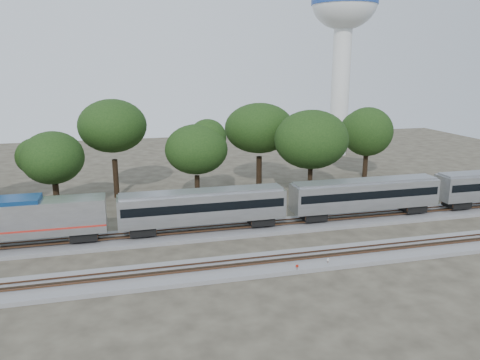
% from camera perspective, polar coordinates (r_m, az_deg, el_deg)
% --- Properties ---
extents(ground, '(160.00, 160.00, 0.00)m').
position_cam_1_polar(ground, '(48.29, -1.82, -8.92)').
color(ground, '#383328').
rests_on(ground, ground).
extents(track_far, '(160.00, 5.00, 0.73)m').
position_cam_1_polar(track_far, '(53.68, -3.22, -6.30)').
color(track_far, slate).
rests_on(track_far, ground).
extents(track_near, '(160.00, 5.00, 0.73)m').
position_cam_1_polar(track_near, '(44.64, -0.69, -10.61)').
color(track_near, slate).
rests_on(track_near, ground).
extents(train, '(116.67, 3.34, 4.92)m').
position_cam_1_polar(train, '(64.59, 22.91, -0.96)').
color(train, silver).
rests_on(train, ground).
extents(switch_stand_red, '(0.29, 0.08, 0.90)m').
position_cam_1_polar(switch_stand_red, '(43.97, 6.97, -10.58)').
color(switch_stand_red, '#512D19').
rests_on(switch_stand_red, ground).
extents(switch_stand_white, '(0.28, 0.11, 0.89)m').
position_cam_1_polar(switch_stand_white, '(45.76, 10.67, -9.73)').
color(switch_stand_white, '#512D19').
rests_on(switch_stand_white, ground).
extents(switch_lever, '(0.57, 0.45, 0.30)m').
position_cam_1_polar(switch_lever, '(45.24, 9.70, -10.55)').
color(switch_lever, '#512D19').
rests_on(switch_lever, ground).
extents(water_tower, '(13.19, 13.19, 36.52)m').
position_cam_1_polar(water_tower, '(101.13, 12.52, 18.32)').
color(water_tower, silver).
rests_on(water_tower, ground).
extents(tree_2, '(7.53, 7.53, 10.62)m').
position_cam_1_polar(tree_2, '(62.98, -21.86, 2.53)').
color(tree_2, black).
rests_on(tree_2, ground).
extents(tree_3, '(10.55, 10.55, 14.87)m').
position_cam_1_polar(tree_3, '(68.16, -15.29, 6.38)').
color(tree_3, black).
rests_on(tree_3, ground).
extents(tree_4, '(7.90, 7.90, 11.13)m').
position_cam_1_polar(tree_4, '(62.45, -5.33, 3.72)').
color(tree_4, black).
rests_on(tree_4, ground).
extents(tree_5, '(9.55, 9.55, 13.47)m').
position_cam_1_polar(tree_5, '(70.88, 2.38, 6.32)').
color(tree_5, black).
rests_on(tree_5, ground).
extents(tree_6, '(8.70, 8.70, 12.26)m').
position_cam_1_polar(tree_6, '(66.15, 8.71, 4.89)').
color(tree_6, black).
rests_on(tree_6, ground).
extents(tree_7, '(7.99, 7.99, 11.26)m').
position_cam_1_polar(tree_7, '(80.97, 15.27, 5.69)').
color(tree_7, black).
rests_on(tree_7, ground).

